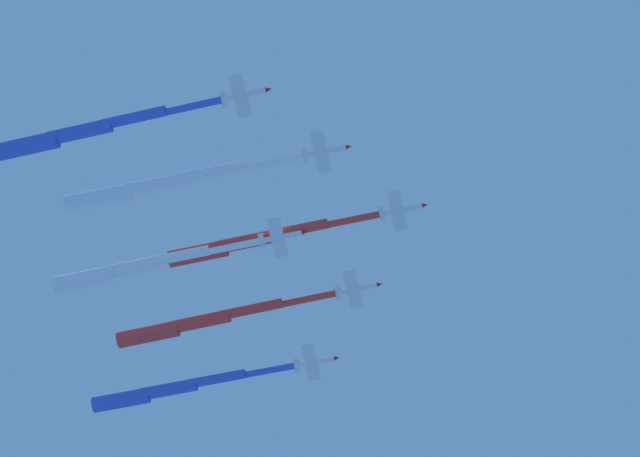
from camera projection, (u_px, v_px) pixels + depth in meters
jet_lead at (249, 242)px, 240.20m from camera, size 30.30×47.38×3.88m
jet_port_inner at (200, 322)px, 247.59m from camera, size 31.53×50.25×3.76m
jet_starboard_inner at (155, 185)px, 235.52m from camera, size 33.18×50.84×3.80m
jet_port_mid at (133, 268)px, 241.02m from camera, size 29.99×46.90×3.86m
jet_starboard_mid at (170, 390)px, 254.92m from camera, size 31.03×47.73×3.80m
jet_port_outer at (81, 132)px, 228.17m from camera, size 30.80×49.01×3.87m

